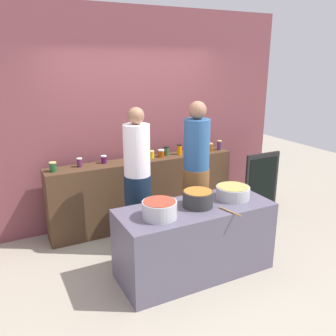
{
  "coord_description": "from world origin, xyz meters",
  "views": [
    {
      "loc": [
        -1.87,
        -3.33,
        2.31
      ],
      "look_at": [
        0.0,
        0.35,
        1.05
      ],
      "focal_mm": 38.25,
      "sensor_mm": 36.0,
      "label": 1
    }
  ],
  "objects_px": {
    "cooking_pot_left": "(160,209)",
    "preserve_jar_0": "(53,167)",
    "preserve_jar_3": "(138,156)",
    "preserve_jar_4": "(151,154)",
    "preserve_jar_10": "(210,147)",
    "preserve_jar_7": "(179,149)",
    "cooking_pot_right": "(233,192)",
    "cook_in_cap": "(196,181)",
    "preserve_jar_9": "(198,148)",
    "cook_with_tongs": "(138,188)",
    "preserve_jar_11": "(219,145)",
    "chalkboard_sign": "(261,184)",
    "preserve_jar_6": "(166,151)",
    "preserve_jar_8": "(193,149)",
    "cooking_pot_center": "(198,199)",
    "preserve_jar_1": "(80,162)",
    "preserve_jar_2": "(104,159)",
    "preserve_jar_5": "(161,153)",
    "wooden_spoon": "(230,212)"
  },
  "relations": [
    {
      "from": "preserve_jar_3",
      "to": "preserve_jar_4",
      "type": "xyz_separation_m",
      "value": [
        0.21,
        0.04,
        -0.01
      ]
    },
    {
      "from": "preserve_jar_9",
      "to": "preserve_jar_11",
      "type": "distance_m",
      "value": 0.36
    },
    {
      "from": "wooden_spoon",
      "to": "preserve_jar_7",
      "type": "bearing_deg",
      "value": 78.86
    },
    {
      "from": "preserve_jar_9",
      "to": "cooking_pot_right",
      "type": "xyz_separation_m",
      "value": [
        -0.39,
        -1.39,
        -0.17
      ]
    },
    {
      "from": "preserve_jar_8",
      "to": "cook_with_tongs",
      "type": "xyz_separation_m",
      "value": [
        -1.14,
        -0.62,
        -0.21
      ]
    },
    {
      "from": "chalkboard_sign",
      "to": "preserve_jar_9",
      "type": "bearing_deg",
      "value": 145.43
    },
    {
      "from": "cooking_pot_left",
      "to": "preserve_jar_0",
      "type": "bearing_deg",
      "value": 117.55
    },
    {
      "from": "preserve_jar_2",
      "to": "preserve_jar_9",
      "type": "xyz_separation_m",
      "value": [
        1.45,
        -0.05,
        0.0
      ]
    },
    {
      "from": "cook_with_tongs",
      "to": "preserve_jar_2",
      "type": "bearing_deg",
      "value": 103.81
    },
    {
      "from": "preserve_jar_3",
      "to": "preserve_jar_10",
      "type": "relative_size",
      "value": 1.08
    },
    {
      "from": "cooking_pot_right",
      "to": "cook_in_cap",
      "type": "bearing_deg",
      "value": 103.24
    },
    {
      "from": "cooking_pot_left",
      "to": "preserve_jar_10",
      "type": "bearing_deg",
      "value": 42.99
    },
    {
      "from": "cooking_pot_center",
      "to": "cook_in_cap",
      "type": "relative_size",
      "value": 0.18
    },
    {
      "from": "cook_in_cap",
      "to": "preserve_jar_7",
      "type": "bearing_deg",
      "value": 75.67
    },
    {
      "from": "preserve_jar_7",
      "to": "wooden_spoon",
      "type": "bearing_deg",
      "value": -101.14
    },
    {
      "from": "preserve_jar_2",
      "to": "cooking_pot_right",
      "type": "relative_size",
      "value": 0.28
    },
    {
      "from": "cooking_pot_center",
      "to": "cooking_pot_right",
      "type": "xyz_separation_m",
      "value": [
        0.48,
        0.02,
        -0.02
      ]
    },
    {
      "from": "cooking_pot_left",
      "to": "cooking_pot_right",
      "type": "relative_size",
      "value": 0.92
    },
    {
      "from": "preserve_jar_4",
      "to": "wooden_spoon",
      "type": "height_order",
      "value": "preserve_jar_4"
    },
    {
      "from": "preserve_jar_4",
      "to": "preserve_jar_10",
      "type": "height_order",
      "value": "preserve_jar_10"
    },
    {
      "from": "chalkboard_sign",
      "to": "preserve_jar_0",
      "type": "bearing_deg",
      "value": 169.87
    },
    {
      "from": "preserve_jar_2",
      "to": "chalkboard_sign",
      "type": "height_order",
      "value": "preserve_jar_2"
    },
    {
      "from": "preserve_jar_3",
      "to": "preserve_jar_5",
      "type": "height_order",
      "value": "preserve_jar_3"
    },
    {
      "from": "preserve_jar_5",
      "to": "wooden_spoon",
      "type": "height_order",
      "value": "preserve_jar_5"
    },
    {
      "from": "cooking_pot_left",
      "to": "cooking_pot_right",
      "type": "xyz_separation_m",
      "value": [
        0.97,
        0.09,
        -0.02
      ]
    },
    {
      "from": "cooking_pot_left",
      "to": "preserve_jar_2",
      "type": "bearing_deg",
      "value": 93.24
    },
    {
      "from": "cook_in_cap",
      "to": "preserve_jar_2",
      "type": "bearing_deg",
      "value": 136.69
    },
    {
      "from": "cooking_pot_right",
      "to": "preserve_jar_5",
      "type": "bearing_deg",
      "value": 99.38
    },
    {
      "from": "preserve_jar_7",
      "to": "cook_with_tongs",
      "type": "height_order",
      "value": "cook_with_tongs"
    },
    {
      "from": "preserve_jar_6",
      "to": "cook_in_cap",
      "type": "bearing_deg",
      "value": -91.0
    },
    {
      "from": "preserve_jar_1",
      "to": "preserve_jar_4",
      "type": "relative_size",
      "value": 1.12
    },
    {
      "from": "cooking_pot_center",
      "to": "cook_in_cap",
      "type": "height_order",
      "value": "cook_in_cap"
    },
    {
      "from": "preserve_jar_2",
      "to": "preserve_jar_10",
      "type": "xyz_separation_m",
      "value": [
        1.63,
        -0.1,
        0.01
      ]
    },
    {
      "from": "preserve_jar_0",
      "to": "preserve_jar_8",
      "type": "bearing_deg",
      "value": -0.96
    },
    {
      "from": "preserve_jar_1",
      "to": "preserve_jar_10",
      "type": "bearing_deg",
      "value": -2.27
    },
    {
      "from": "preserve_jar_10",
      "to": "preserve_jar_11",
      "type": "height_order",
      "value": "preserve_jar_11"
    },
    {
      "from": "preserve_jar_4",
      "to": "cook_with_tongs",
      "type": "relative_size",
      "value": 0.06
    },
    {
      "from": "preserve_jar_10",
      "to": "preserve_jar_7",
      "type": "bearing_deg",
      "value": 174.76
    },
    {
      "from": "preserve_jar_6",
      "to": "preserve_jar_8",
      "type": "height_order",
      "value": "preserve_jar_8"
    },
    {
      "from": "preserve_jar_9",
      "to": "cook_with_tongs",
      "type": "bearing_deg",
      "value": -151.61
    },
    {
      "from": "preserve_jar_11",
      "to": "cook_with_tongs",
      "type": "bearing_deg",
      "value": -158.32
    },
    {
      "from": "cooking_pot_right",
      "to": "preserve_jar_0",
      "type": "bearing_deg",
      "value": 141.66
    },
    {
      "from": "preserve_jar_3",
      "to": "preserve_jar_4",
      "type": "bearing_deg",
      "value": 10.35
    },
    {
      "from": "preserve_jar_9",
      "to": "chalkboard_sign",
      "type": "bearing_deg",
      "value": -34.57
    },
    {
      "from": "preserve_jar_10",
      "to": "preserve_jar_5",
      "type": "bearing_deg",
      "value": 177.09
    },
    {
      "from": "preserve_jar_7",
      "to": "preserve_jar_11",
      "type": "bearing_deg",
      "value": -3.1
    },
    {
      "from": "cook_in_cap",
      "to": "cooking_pot_center",
      "type": "bearing_deg",
      "value": -119.51
    },
    {
      "from": "preserve_jar_6",
      "to": "cooking_pot_center",
      "type": "distance_m",
      "value": 1.5
    },
    {
      "from": "preserve_jar_4",
      "to": "preserve_jar_11",
      "type": "xyz_separation_m",
      "value": [
        1.13,
        -0.04,
        0.02
      ]
    },
    {
      "from": "preserve_jar_4",
      "to": "preserve_jar_10",
      "type": "distance_m",
      "value": 0.95
    }
  ]
}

